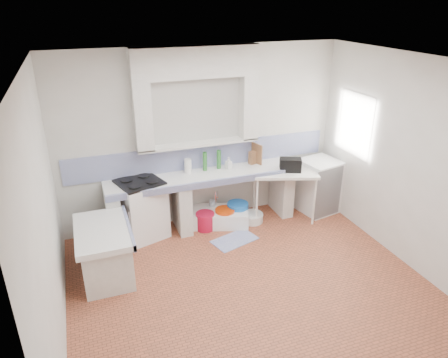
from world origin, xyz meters
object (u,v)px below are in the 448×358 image
object	(u,v)px
stove	(142,210)
fridge	(319,186)
side_table	(283,194)
sink	(219,218)

from	to	relation	value
stove	fridge	size ratio (longest dim) A/B	0.98
stove	side_table	size ratio (longest dim) A/B	0.87
stove	sink	size ratio (longest dim) A/B	0.97
side_table	fridge	bearing A→B (deg)	22.03
stove	fridge	xyz separation A→B (m)	(3.00, -0.19, 0.01)
stove	sink	bearing A→B (deg)	-20.43
sink	fridge	world-z (taller)	fridge
sink	side_table	bearing A→B (deg)	10.62
fridge	stove	bearing A→B (deg)	165.03
stove	sink	distance (m)	1.28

